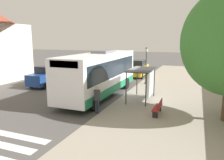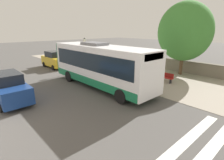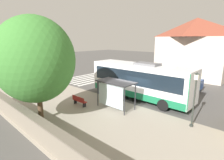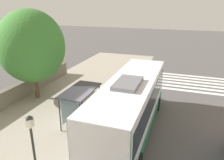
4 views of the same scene
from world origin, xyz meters
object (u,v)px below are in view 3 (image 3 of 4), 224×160
at_px(street_lamp_near, 195,95).
at_px(shade_tree, 36,60).
at_px(bus, 140,80).
at_px(bus_shelter, 115,86).
at_px(parked_car_far_lane, 182,81).
at_px(pedestrian, 99,85).
at_px(bench, 79,101).

distance_m(street_lamp_near, shade_tree, 10.97).
height_order(bus, shade_tree, shade_tree).
height_order(bus, street_lamp_near, street_lamp_near).
relative_size(bus, street_lamp_near, 2.73).
xyz_separation_m(bus, bus_shelter, (-3.62, 0.12, 0.11)).
relative_size(bus_shelter, parked_car_far_lane, 0.73).
xyz_separation_m(pedestrian, street_lamp_near, (-0.85, -10.04, 1.24)).
bearing_deg(parked_car_far_lane, shade_tree, 164.51).
bearing_deg(bus_shelter, shade_tree, 155.22).
xyz_separation_m(bus, street_lamp_near, (-2.48, -5.94, 0.36)).
bearing_deg(bus_shelter, pedestrian, 63.48).
height_order(bus_shelter, pedestrian, bus_shelter).
bearing_deg(pedestrian, street_lamp_near, -94.81).
relative_size(bench, street_lamp_near, 0.44).
bearing_deg(parked_car_far_lane, street_lamp_near, -154.97).
bearing_deg(shade_tree, pedestrian, 11.54).
bearing_deg(shade_tree, street_lamp_near, -52.61).
relative_size(street_lamp_near, parked_car_far_lane, 0.84).
relative_size(street_lamp_near, shade_tree, 0.51).
xyz_separation_m(bus, shade_tree, (-9.00, 2.60, 2.58)).
relative_size(bus, pedestrian, 5.91).
xyz_separation_m(bench, parked_car_far_lane, (11.83, -4.67, 0.49)).
height_order(bus_shelter, street_lamp_near, street_lamp_near).
bearing_deg(bench, bus, -29.33).
bearing_deg(pedestrian, parked_car_far_lane, -35.36).
bearing_deg(bus, parked_car_far_lane, -14.63).
distance_m(bench, street_lamp_near, 9.49).
bearing_deg(bus_shelter, bench, 119.94).
bearing_deg(pedestrian, bench, -162.39).
distance_m(bus, shade_tree, 9.72).
distance_m(pedestrian, bench, 3.85).
xyz_separation_m(street_lamp_near, parked_car_far_lane, (9.05, 4.22, -1.31)).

